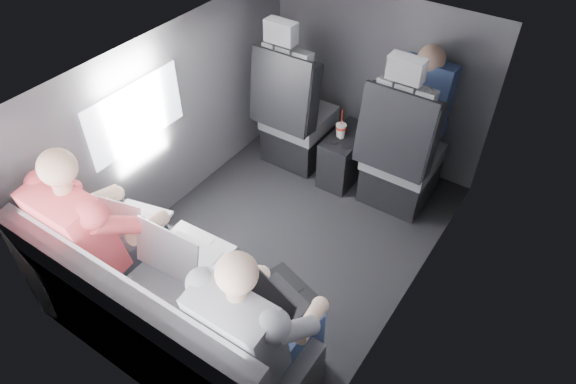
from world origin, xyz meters
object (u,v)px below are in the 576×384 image
Objects in this scene: front_seat_right at (400,159)px; passenger_rear_right at (258,328)px; rear_bench at (168,325)px; laptop_silver at (184,251)px; laptop_white at (131,219)px; laptop_black at (279,297)px; passenger_front_right at (423,101)px; passenger_rear_left at (102,232)px; center_console at (345,156)px; front_seat_left at (295,119)px; soda_cup at (341,130)px.

front_seat_right is 1.82m from passenger_rear_right.
passenger_rear_right reaches higher than rear_bench.
rear_bench is at bearing -77.33° from laptop_silver.
laptop_black is at bearing 1.24° from laptop_white.
passenger_rear_right is 2.07m from passenger_front_right.
front_seat_right is at bearing 61.90° from passenger_rear_left.
center_console is 0.74m from passenger_front_right.
center_console is 1.18× the size of laptop_silver.
laptop_silver is 1.98m from passenger_front_right.
front_seat_left is 1.82m from passenger_rear_left.
rear_bench is 0.62m from passenger_rear_left.
soda_cup is 0.33× the size of passenger_front_right.
front_seat_left is at bearing -164.03° from passenger_front_right.
passenger_rear_right reaches higher than laptop_silver.
passenger_rear_right is at bearing -87.18° from front_seat_right.
passenger_rear_right reaches higher than soda_cup.
front_seat_left is 1.90m from laptop_black.
rear_bench is 0.42m from laptop_silver.
passenger_rear_right is at bearing -14.34° from laptop_silver.
passenger_front_right is (0.45, 2.16, 0.43)m from rear_bench.
passenger_front_right is (0.49, 0.27, 0.28)m from soda_cup.
front_seat_left is at bearing 118.70° from passenger_rear_right.
passenger_front_right is (0.00, 0.26, 0.34)m from front_seat_right.
rear_bench is at bearing -88.96° from soda_cup.
laptop_silver is at bearing 102.67° from rear_bench.
laptop_white is at bearing 177.74° from laptop_silver.
passenger_front_right is (0.97, 2.07, 0.10)m from passenger_rear_left.
passenger_rear_left is (-0.96, -1.81, 0.24)m from front_seat_right.
laptop_black is 0.55× the size of passenger_front_right.
passenger_front_right reaches higher than laptop_white.
laptop_silver reaches higher than center_console.
laptop_black is at bearing 10.37° from passenger_rear_left.
soda_cup is 0.20× the size of passenger_rear_right.
laptop_silver is (-0.02, -1.65, 0.18)m from soda_cup.
passenger_front_right is (-0.08, 1.87, 0.11)m from laptop_black.
front_seat_left reaches higher than laptop_white.
laptop_silver reaches higher than soda_cup.
passenger_rear_right reaches higher than center_console.
front_seat_right is 2.06m from passenger_rear_left.
laptop_black is at bearing 3.72° from laptop_silver.
laptop_silver is (0.39, -1.65, 0.24)m from front_seat_left.
rear_bench is at bearing -101.80° from passenger_front_right.
soda_cup is 1.70m from laptop_white.
center_console is 1.79m from laptop_white.
front_seat_right is 0.49m from center_console.
passenger_front_right is at bearing 64.93° from passenger_rear_left.
soda_cup is at bearing 75.06° from laptop_white.
front_seat_left reaches higher than passenger_rear_right.
laptop_black is (0.98, -1.62, 0.23)m from front_seat_left.
laptop_white is 0.89× the size of laptop_silver.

